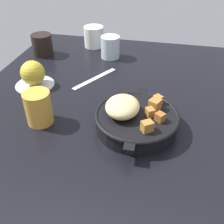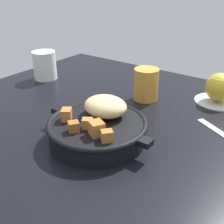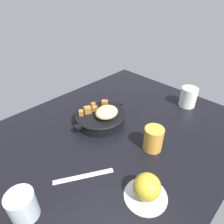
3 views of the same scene
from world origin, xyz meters
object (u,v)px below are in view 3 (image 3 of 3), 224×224
object	(u,v)px
red_apple	(147,187)
water_glass_short	(23,206)
white_creamer_pitcher	(188,97)
butter_knife	(84,176)
juice_glass_amber	(153,139)
cast_iron_skillet	(101,116)

from	to	relation	value
red_apple	water_glass_short	world-z (taller)	same
red_apple	water_glass_short	size ratio (longest dim) A/B	0.94
red_apple	white_creamer_pitcher	bearing A→B (deg)	-164.09
butter_knife	white_creamer_pitcher	size ratio (longest dim) A/B	2.05
water_glass_short	juice_glass_amber	xyz separation A→B (cm)	(-43.18, 9.03, 0.33)
white_creamer_pitcher	juice_glass_amber	world-z (taller)	white_creamer_pitcher
cast_iron_skillet	butter_knife	bearing A→B (deg)	36.50
water_glass_short	juice_glass_amber	size ratio (longest dim) A/B	0.92
red_apple	butter_knife	size ratio (longest dim) A/B	0.40
cast_iron_skillet	water_glass_short	xyz separation A→B (cm)	(40.51, 15.38, 0.95)
water_glass_short	juice_glass_amber	distance (cm)	44.11
red_apple	butter_knife	distance (cm)	19.88
red_apple	cast_iron_skillet	bearing A→B (deg)	-112.83
water_glass_short	juice_glass_amber	bearing A→B (deg)	168.19
butter_knife	juice_glass_amber	xyz separation A→B (cm)	(-25.21, 7.73, 4.22)
white_creamer_pitcher	water_glass_short	bearing A→B (deg)	-2.90
butter_knife	white_creamer_pitcher	bearing A→B (deg)	-152.27
butter_knife	red_apple	bearing A→B (deg)	144.86
red_apple	butter_knife	xyz separation A→B (cm)	(8.08, -17.66, -4.23)
cast_iron_skillet	white_creamer_pitcher	distance (cm)	42.76
cast_iron_skillet	water_glass_short	distance (cm)	43.34
red_apple	juice_glass_amber	distance (cm)	19.80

